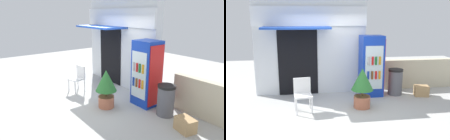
{
  "view_description": "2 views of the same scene",
  "coord_description": "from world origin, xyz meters",
  "views": [
    {
      "loc": [
        5.0,
        -2.88,
        2.56
      ],
      "look_at": [
        0.53,
        0.53,
        0.95
      ],
      "focal_mm": 32.25,
      "sensor_mm": 36.0,
      "label": 1
    },
    {
      "loc": [
        -0.74,
        -5.8,
        2.38
      ],
      "look_at": [
        0.2,
        0.59,
        0.95
      ],
      "focal_mm": 38.45,
      "sensor_mm": 36.0,
      "label": 2
    }
  ],
  "objects": [
    {
      "name": "plastic_chair",
      "position": [
        -0.78,
        0.1,
        0.5
      ],
      "size": [
        0.48,
        0.48,
        0.86
      ],
      "color": "white",
      "rests_on": "ground"
    },
    {
      "name": "cardboard_box",
      "position": [
        2.84,
        0.82,
        0.16
      ],
      "size": [
        0.48,
        0.41,
        0.32
      ],
      "primitive_type": "cube",
      "rotation": [
        0.0,
        0.0,
        -0.25
      ],
      "color": "tan",
      "rests_on": "ground"
    },
    {
      "name": "trash_bin",
      "position": [
        2.08,
        1.07,
        0.41
      ],
      "size": [
        0.46,
        0.46,
        0.81
      ],
      "color": "#595960",
      "rests_on": "ground"
    },
    {
      "name": "drink_cooler",
      "position": [
        1.32,
        1.14,
        0.92
      ],
      "size": [
        0.68,
        0.65,
        1.85
      ],
      "color": "#1438B2",
      "rests_on": "ground"
    },
    {
      "name": "stone_boundary_wall",
      "position": [
        3.12,
        1.71,
        0.49
      ],
      "size": [
        2.41,
        0.23,
        0.98
      ],
      "primitive_type": "cube",
      "color": "beige",
      "rests_on": "ground"
    },
    {
      "name": "storefront_building",
      "position": [
        -0.51,
        1.66,
        1.57
      ],
      "size": [
        3.43,
        1.17,
        3.04
      ],
      "color": "silver",
      "rests_on": "ground"
    },
    {
      "name": "ground",
      "position": [
        0.0,
        0.0,
        0.0
      ],
      "size": [
        16.0,
        16.0,
        0.0
      ],
      "primitive_type": "plane",
      "color": "#B2B2AD"
    },
    {
      "name": "potted_plant_near_shop",
      "position": [
        0.79,
        0.13,
        0.64
      ],
      "size": [
        0.59,
        0.59,
        1.08
      ],
      "color": "#BC6B4C",
      "rests_on": "ground"
    }
  ]
}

